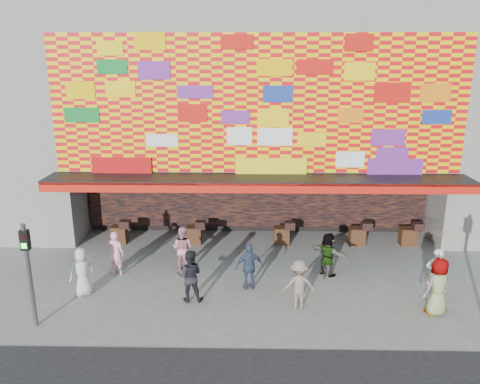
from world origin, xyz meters
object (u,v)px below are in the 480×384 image
at_px(signal_left, 28,264).
at_px(ped_d, 299,284).
at_px(ped_b, 116,253).
at_px(ped_c, 190,276).
at_px(ped_i, 183,248).
at_px(ped_f, 328,254).
at_px(ped_g, 438,286).
at_px(ped_e, 249,267).
at_px(parasol, 443,245).
at_px(ped_h, 436,274).
at_px(ped_a, 82,272).

relative_size(signal_left, ped_d, 1.99).
xyz_separation_m(ped_b, ped_c, (2.73, -1.72, 0.04)).
xyz_separation_m(ped_b, ped_i, (2.20, 0.45, 0.01)).
bearing_deg(ped_f, ped_d, 101.13).
distance_m(ped_c, ped_g, 7.24).
relative_size(ped_e, ped_f, 1.02).
xyz_separation_m(ped_c, ped_d, (3.27, -0.38, -0.06)).
height_order(signal_left, parasol, signal_left).
xyz_separation_m(ped_g, ped_h, (0.27, 0.87, -0.03)).
xyz_separation_m(ped_a, ped_d, (6.66, -0.67, -0.02)).
height_order(ped_c, ped_d, ped_c).
bearing_deg(ped_h, ped_b, 2.98).
relative_size(ped_d, parasol, 0.83).
bearing_deg(signal_left, ped_f, 21.29).
height_order(ped_c, ped_i, ped_c).
distance_m(ped_c, ped_e, 1.96).
distance_m(ped_e, ped_i, 2.72).
height_order(ped_f, parasol, parasol).
relative_size(ped_b, ped_f, 1.03).
height_order(signal_left, ped_f, signal_left).
height_order(ped_c, ped_h, ped_h).
relative_size(ped_c, ped_h, 0.99).
bearing_deg(ped_c, ped_f, -158.57).
bearing_deg(ped_a, ped_b, -151.77).
height_order(ped_g, ped_h, ped_g).
distance_m(ped_b, ped_f, 7.20).
distance_m(ped_b, ped_d, 6.35).
bearing_deg(ped_c, parasol, 174.09).
bearing_deg(ped_i, ped_h, -176.45).
bearing_deg(ped_i, ped_g, 177.23).
xyz_separation_m(ped_f, parasol, (2.75, -2.47, 1.37)).
height_order(ped_c, ped_g, ped_g).
distance_m(ped_a, ped_e, 5.22).
xyz_separation_m(ped_h, parasol, (-0.27, -0.87, 1.30)).
bearing_deg(ped_h, ped_e, 5.93).
xyz_separation_m(signal_left, ped_a, (0.72, 1.80, -1.09)).
relative_size(ped_b, ped_i, 0.98).
bearing_deg(ped_a, ped_c, 138.32).
bearing_deg(parasol, ped_i, 160.06).
relative_size(ped_a, ped_h, 0.93).
relative_size(signal_left, ped_g, 1.74).
relative_size(ped_a, ped_g, 0.90).
bearing_deg(ped_a, ped_i, 176.41).
height_order(ped_b, ped_c, ped_c).
relative_size(ped_e, ped_i, 0.98).
relative_size(signal_left, ped_i, 1.89).
relative_size(ped_c, ped_e, 1.05).
height_order(ped_a, ped_d, ped_a).
bearing_deg(signal_left, ped_d, 8.73).
bearing_deg(ped_f, signal_left, 60.98).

